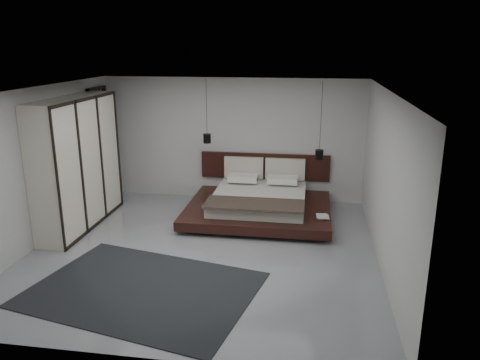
% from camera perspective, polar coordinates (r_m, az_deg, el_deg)
% --- Properties ---
extents(floor, '(6.00, 6.00, 0.00)m').
position_cam_1_polar(floor, '(8.40, -4.43, -8.52)').
color(floor, '#979A9F').
rests_on(floor, ground).
extents(ceiling, '(6.00, 6.00, 0.00)m').
position_cam_1_polar(ceiling, '(7.66, -4.89, 10.86)').
color(ceiling, white).
rests_on(ceiling, wall_back).
extents(wall_back, '(6.00, 0.00, 6.00)m').
position_cam_1_polar(wall_back, '(10.78, -0.97, 4.95)').
color(wall_back, silver).
rests_on(wall_back, floor).
extents(wall_front, '(6.00, 0.00, 6.00)m').
position_cam_1_polar(wall_front, '(5.21, -12.31, -8.07)').
color(wall_front, silver).
rests_on(wall_front, floor).
extents(wall_left, '(0.00, 6.00, 6.00)m').
position_cam_1_polar(wall_left, '(9.08, -23.41, 1.44)').
color(wall_left, silver).
rests_on(wall_left, floor).
extents(wall_right, '(0.00, 6.00, 6.00)m').
position_cam_1_polar(wall_right, '(7.80, 17.32, -0.22)').
color(wall_right, silver).
rests_on(wall_right, floor).
extents(lattice_screen, '(0.05, 0.90, 2.60)m').
position_cam_1_polar(lattice_screen, '(11.17, -16.60, 4.15)').
color(lattice_screen, black).
rests_on(lattice_screen, floor).
extents(bed, '(2.96, 2.46, 1.11)m').
position_cam_1_polar(bed, '(9.91, 2.36, -2.68)').
color(bed, black).
rests_on(bed, floor).
extents(book_lower, '(0.24, 0.31, 0.03)m').
position_cam_1_polar(book_lower, '(9.22, 9.42, -4.44)').
color(book_lower, '#99724C').
rests_on(book_lower, bed).
extents(book_upper, '(0.22, 0.29, 0.02)m').
position_cam_1_polar(book_upper, '(9.18, 9.29, -4.36)').
color(book_upper, '#99724C').
rests_on(book_upper, book_lower).
extents(pendant_left, '(0.16, 0.16, 1.37)m').
position_cam_1_polar(pendant_left, '(10.24, -4.04, 5.11)').
color(pendant_left, black).
rests_on(pendant_left, ceiling).
extents(pendant_right, '(0.17, 0.17, 1.64)m').
position_cam_1_polar(pendant_right, '(10.05, 9.64, 3.13)').
color(pendant_right, black).
rests_on(pendant_right, ceiling).
extents(wardrobe, '(0.61, 2.60, 2.55)m').
position_cam_1_polar(wardrobe, '(9.66, -19.22, 1.95)').
color(wardrobe, silver).
rests_on(wardrobe, floor).
extents(rug, '(3.64, 2.94, 0.01)m').
position_cam_1_polar(rug, '(7.28, -11.72, -12.90)').
color(rug, black).
rests_on(rug, floor).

